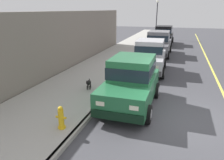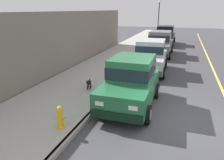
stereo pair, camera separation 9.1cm
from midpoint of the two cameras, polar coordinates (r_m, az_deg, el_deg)
The scene contains 11 objects.
ground_plane at distance 7.83m, azimuth 18.78°, elevation -10.09°, with size 80.00×80.00×0.00m, color #424247.
curb at distance 8.28m, azimuth -3.96°, elevation -6.96°, with size 0.16×64.00×0.14m, color gray.
sidewalk at distance 9.04m, azimuth -14.69°, elevation -5.28°, with size 3.60×64.00×0.14m, color #A8A59E.
car_green_hatchback at distance 8.24m, azimuth 4.78°, elevation -0.31°, with size 1.96×3.80×1.88m.
car_silver_hatchback at distance 12.96m, azimuth 9.67°, elevation 6.36°, with size 2.05×3.86×1.88m.
car_grey_sedan at distance 18.05m, azimuth 12.03°, elevation 9.57°, with size 2.05×4.60×1.92m.
car_black_sedan at distance 23.79m, azimuth 13.36°, elevation 11.50°, with size 2.04×4.60×1.92m.
dog_black at distance 9.75m, azimuth -6.48°, elevation -0.77°, with size 0.33×0.74×0.49m.
fire_hydrant at distance 6.75m, azimuth -13.72°, elevation -9.79°, with size 0.34×0.24×0.72m.
street_lamp at distance 28.31m, azimuth 11.69°, elevation 16.52°, with size 0.36×0.36×4.42m.
building_facade at distance 13.59m, azimuth -12.32°, elevation 10.03°, with size 0.50×20.00×3.48m, color slate.
Camera 1 is at (-0.44, -6.96, 3.59)m, focal length 34.53 mm.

